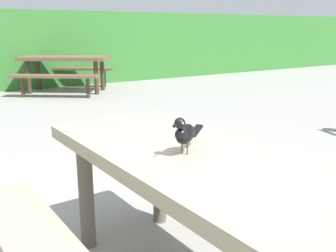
% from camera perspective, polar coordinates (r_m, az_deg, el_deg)
% --- Properties ---
extents(picnic_table_foreground, '(1.77, 1.84, 0.74)m').
position_cam_1_polar(picnic_table_foreground, '(1.84, 4.19, -9.55)').
color(picnic_table_foreground, gray).
rests_on(picnic_table_foreground, ground).
extents(bird_grackle, '(0.26, 0.17, 0.18)m').
position_cam_1_polar(bird_grackle, '(1.73, 2.49, -1.04)').
color(bird_grackle, black).
rests_on(bird_grackle, picnic_table_foreground).
extents(picnic_table_mid_left, '(2.37, 2.36, 0.74)m').
position_cam_1_polar(picnic_table_mid_left, '(8.27, -15.11, 8.79)').
color(picnic_table_mid_left, brown).
rests_on(picnic_table_mid_left, ground).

